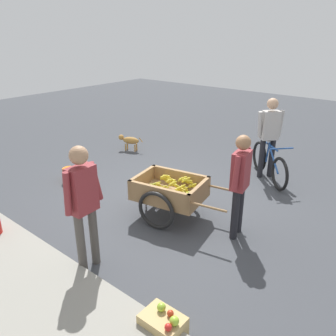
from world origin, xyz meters
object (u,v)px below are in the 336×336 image
(apple_crate, at_px, (163,324))
(bystander_person, at_px, (83,198))
(vendor_person, at_px, (240,178))
(fruit_cart, at_px, (170,192))
(cyclist_person, at_px, (270,131))
(bicycle, at_px, (269,164))
(dog, at_px, (129,140))
(plastic_bucket, at_px, (69,175))

(apple_crate, bearing_deg, bystander_person, -8.38)
(vendor_person, bearing_deg, fruit_cart, 10.14)
(fruit_cart, xyz_separation_m, cyclist_person, (-0.52, -2.58, 0.57))
(fruit_cart, relative_size, bicycle, 1.39)
(dog, height_order, bystander_person, bystander_person)
(cyclist_person, height_order, plastic_bucket, cyclist_person)
(vendor_person, relative_size, plastic_bucket, 5.46)
(bicycle, relative_size, dog, 1.97)
(fruit_cart, relative_size, plastic_bucket, 6.07)
(bystander_person, bearing_deg, cyclist_person, -96.94)
(cyclist_person, xyz_separation_m, apple_crate, (-0.92, 4.48, -0.89))
(cyclist_person, bearing_deg, fruit_cart, 78.64)
(bicycle, xyz_separation_m, bystander_person, (0.63, 4.17, 0.66))
(vendor_person, relative_size, bystander_person, 0.94)
(bicycle, bearing_deg, dog, 8.17)
(cyclist_person, xyz_separation_m, plastic_bucket, (3.02, 2.78, -0.86))
(plastic_bucket, relative_size, apple_crate, 0.66)
(vendor_person, xyz_separation_m, plastic_bucket, (3.63, 0.40, -0.80))
(dog, height_order, plastic_bucket, dog)
(dog, relative_size, plastic_bucket, 2.21)
(vendor_person, height_order, plastic_bucket, vendor_person)
(fruit_cart, xyz_separation_m, dog, (2.93, -1.96, -0.17))
(cyclist_person, relative_size, apple_crate, 3.80)
(fruit_cart, bearing_deg, apple_crate, 127.00)
(cyclist_person, distance_m, plastic_bucket, 4.20)
(bicycle, height_order, cyclist_person, cyclist_person)
(vendor_person, height_order, cyclist_person, cyclist_person)
(plastic_bucket, distance_m, apple_crate, 4.30)
(bicycle, xyz_separation_m, apple_crate, (-0.81, 4.38, -0.23))
(bicycle, bearing_deg, fruit_cart, 75.72)
(cyclist_person, bearing_deg, bicycle, 137.43)
(cyclist_person, bearing_deg, apple_crate, 101.58)
(cyclist_person, bearing_deg, plastic_bucket, 42.59)
(bicycle, bearing_deg, apple_crate, 100.43)
(vendor_person, relative_size, cyclist_person, 0.95)
(fruit_cart, xyz_separation_m, apple_crate, (-1.44, 1.91, -0.32))
(bicycle, distance_m, plastic_bucket, 4.13)
(cyclist_person, height_order, apple_crate, cyclist_person)
(cyclist_person, distance_m, bystander_person, 4.30)
(fruit_cart, height_order, plastic_bucket, fruit_cart)
(fruit_cart, height_order, vendor_person, vendor_person)
(bystander_person, bearing_deg, plastic_bucket, -30.83)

